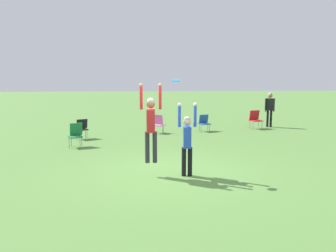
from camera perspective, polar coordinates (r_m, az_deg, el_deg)
name	(u,v)px	position (r m, az deg, el deg)	size (l,w,h in m)	color
ground_plane	(169,173)	(9.07, 0.16, -8.22)	(120.00, 120.00, 0.00)	#56843D
person_jumping	(151,121)	(8.54, -3.00, 0.84)	(0.59, 0.46, 2.09)	#2D2D38
person_defending	(187,138)	(8.62, 3.34, -2.12)	(0.52, 0.38, 1.95)	black
frisbee	(176,80)	(8.54, 1.35, 7.98)	(0.23, 0.23, 0.08)	#2D9EDB
camping_chair_0	(82,127)	(14.57, -14.81, -0.23)	(0.64, 0.70, 0.83)	gray
camping_chair_1	(158,123)	(15.61, -1.68, 0.58)	(0.69, 0.78, 0.87)	gray
camping_chair_2	(204,122)	(16.24, 6.31, 0.72)	(0.63, 0.68, 0.81)	gray
camping_chair_3	(255,118)	(17.57, 14.95, 1.31)	(0.68, 0.73, 0.94)	gray
camping_chair_4	(76,133)	(12.89, -15.77, -1.24)	(0.61, 0.66, 0.90)	gray
person_spectator_near	(270,106)	(18.33, 17.31, 3.36)	(0.57, 0.41, 1.85)	black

